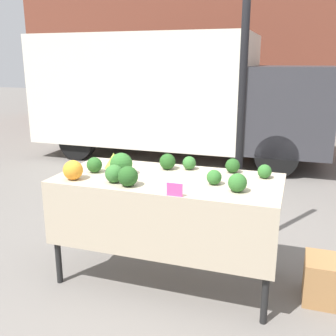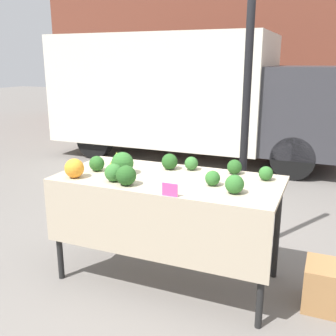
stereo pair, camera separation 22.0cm
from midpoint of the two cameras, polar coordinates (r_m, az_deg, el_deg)
The scene contains 19 objects.
ground_plane at distance 3.55m, azimuth 1.85°, elevation -15.54°, with size 40.00×40.00×0.00m, color slate.
building_facade at distance 12.04m, azimuth 18.71°, elevation 20.30°, with size 16.00×0.60×6.03m.
tent_pole at distance 3.59m, azimuth 12.85°, elevation 5.47°, with size 0.07×0.07×2.46m.
parked_truck at distance 7.58m, azimuth 3.94°, elevation 10.81°, with size 5.37×2.07×2.28m.
market_table at distance 3.15m, azimuth 1.52°, elevation -3.80°, with size 1.81×0.85×0.90m.
orange_cauliflower at distance 3.22m, azimuth -11.55°, elevation -0.05°, with size 0.16×0.16×0.16m.
romanesco_head at distance 3.50m, azimuth -5.64°, elevation 1.23°, with size 0.17×0.17×0.13m.
broccoli_head_0 at distance 3.26m, azimuth -4.71°, elevation 0.69°, with size 0.19×0.19×0.19m.
broccoli_head_1 at distance 2.84m, azimuth 11.83°, elevation -2.33°, with size 0.14×0.14×0.14m.
broccoli_head_2 at distance 3.21m, azimuth 15.94°, elevation -0.77°, with size 0.11×0.11×0.11m.
broccoli_head_3 at distance 3.40m, azimuth 5.26°, elevation 0.66°, with size 0.12×0.12×0.12m.
broccoli_head_4 at distance 3.40m, azimuth 2.09°, elevation 0.92°, with size 0.14×0.14×0.14m.
broccoli_head_5 at distance 2.99m, azimuth 8.59°, elevation -1.49°, with size 0.12×0.12×0.12m.
broccoli_head_6 at distance 3.07m, azimuth -5.89°, elevation -0.69°, with size 0.14×0.14×0.14m.
broccoli_head_7 at distance 2.97m, azimuth -3.98°, elevation -1.11°, with size 0.15×0.15×0.15m.
broccoli_head_8 at distance 3.33m, azimuth 11.50°, elevation 0.14°, with size 0.12×0.12×0.12m.
broccoli_head_9 at distance 3.39m, azimuth -8.47°, elevation 0.63°, with size 0.13×0.13×0.13m.
price_sign at distance 2.73m, azimuth 2.58°, elevation -3.21°, with size 0.12×0.01×0.09m.
produce_crate at distance 3.36m, azimuth 24.84°, elevation -15.54°, with size 0.44×0.34×0.35m.
Camera 2 is at (1.18, -2.81, 1.82)m, focal length 42.00 mm.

